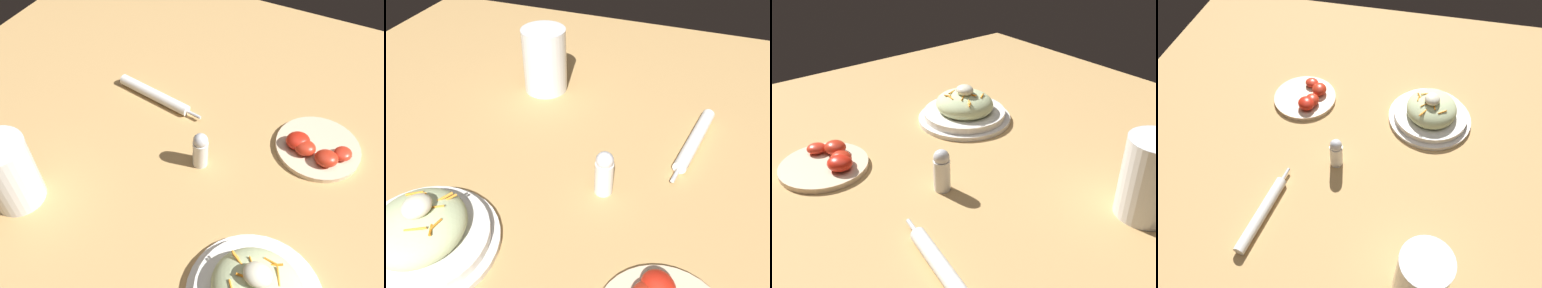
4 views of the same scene
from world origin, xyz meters
The scene contains 5 objects.
ground_plane centered at (0.00, 0.00, 0.00)m, with size 1.43×1.43×0.00m, color tan.
salad_plate centered at (-0.20, 0.14, 0.03)m, with size 0.22×0.22×0.09m.
beer_mug centered at (0.27, 0.15, 0.06)m, with size 0.16×0.10×0.14m.
napkin_roll centered at (0.18, -0.19, 0.01)m, with size 0.22×0.05×0.02m.
salt_shaker centered at (0.00, -0.07, 0.04)m, with size 0.03×0.03×0.08m.
Camera 2 is at (-0.46, -0.20, 0.49)m, focal length 38.04 mm.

